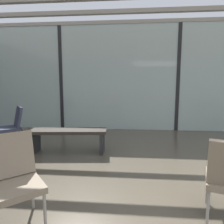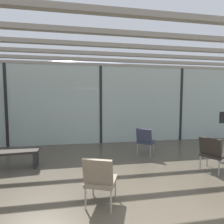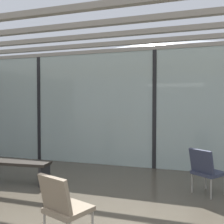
{
  "view_description": "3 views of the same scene",
  "coord_description": "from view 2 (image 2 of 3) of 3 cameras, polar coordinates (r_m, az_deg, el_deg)",
  "views": [
    {
      "loc": [
        -1.41,
        -0.77,
        1.34
      ],
      "look_at": [
        -1.82,
        3.85,
        0.71
      ],
      "focal_mm": 31.51,
      "sensor_mm": 36.0,
      "label": 1
    },
    {
      "loc": [
        -0.66,
        -1.65,
        1.79
      ],
      "look_at": [
        0.21,
        3.7,
        1.38
      ],
      "focal_mm": 27.31,
      "sensor_mm": 36.0,
      "label": 2
    },
    {
      "loc": [
        1.16,
        -1.8,
        1.73
      ],
      "look_at": [
        -1.87,
        7.25,
        1.4
      ],
      "focal_mm": 42.85,
      "sensor_mm": 36.0,
      "label": 3
    }
  ],
  "objects": [
    {
      "name": "lounge_chair_6",
      "position": [
        5.61,
        11.01,
        -9.08
      ],
      "size": [
        0.7,
        0.71,
        0.87
      ],
      "rotation": [
        0.0,
        0.0,
        2.49
      ],
      "color": "#33384C",
      "rests_on": "ground"
    },
    {
      "name": "ceiling_slats",
      "position": [
        3.86,
        1.29,
        25.01
      ],
      "size": [
        13.72,
        6.72,
        0.1
      ],
      "color": "gray",
      "rests_on": "glass_curtain_wall"
    },
    {
      "name": "lounge_chair_0",
      "position": [
        4.94,
        30.42,
        -11.47
      ],
      "size": [
        0.7,
        0.68,
        0.87
      ],
      "rotation": [
        0.0,
        0.0,
        2.11
      ],
      "color": "#28231E",
      "rests_on": "ground"
    },
    {
      "name": "parked_airplane",
      "position": [
        12.29,
        -9.82,
        6.39
      ],
      "size": [
        14.23,
        4.47,
        4.47
      ],
      "color": "silver",
      "rests_on": "ground"
    },
    {
      "name": "window_mullion_0",
      "position": [
        7.42,
        -31.82,
        1.86
      ],
      "size": [
        0.1,
        0.12,
        3.1
      ],
      "primitive_type": "cube",
      "color": "black",
      "rests_on": "ground"
    },
    {
      "name": "lounge_chair_1",
      "position": [
        3.01,
        -4.08,
        -21.17
      ],
      "size": [
        0.63,
        0.66,
        0.87
      ],
      "rotation": [
        0.0,
        0.0,
        2.79
      ],
      "color": "#7F705B",
      "rests_on": "ground"
    },
    {
      "name": "waiting_bench",
      "position": [
        5.2,
        -31.66,
        -12.25
      ],
      "size": [
        1.53,
        0.54,
        0.47
      ],
      "rotation": [
        0.0,
        0.0,
        3.24
      ],
      "color": "#28231E",
      "rests_on": "ground"
    },
    {
      "name": "glass_curtain_wall",
      "position": [
        6.89,
        -3.79,
        2.36
      ],
      "size": [
        14.0,
        0.08,
        3.1
      ],
      "primitive_type": "cube",
      "color": "#A3B7B2",
      "rests_on": "ground"
    },
    {
      "name": "window_mullion_2",
      "position": [
        8.02,
        21.98,
        2.34
      ],
      "size": [
        0.1,
        0.12,
        3.1
      ],
      "primitive_type": "cube",
      "color": "black",
      "rests_on": "ground"
    },
    {
      "name": "window_mullion_1",
      "position": [
        6.89,
        -3.79,
        2.36
      ],
      "size": [
        0.1,
        0.12,
        3.1
      ],
      "primitive_type": "cube",
      "color": "black",
      "rests_on": "ground"
    }
  ]
}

